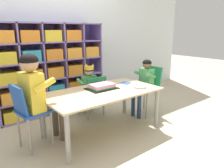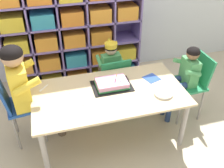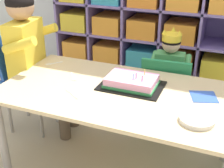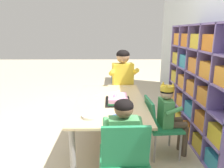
% 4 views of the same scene
% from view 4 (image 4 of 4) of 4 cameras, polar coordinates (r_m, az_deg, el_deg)
% --- Properties ---
extents(ground, '(16.00, 16.00, 0.00)m').
position_cam_4_polar(ground, '(2.62, -0.38, -16.07)').
color(ground, beige).
extents(storage_cubby_shelf, '(1.69, 0.38, 1.39)m').
position_cam_4_polar(storage_cubby_shelf, '(2.80, 23.25, -0.81)').
color(storage_cubby_shelf, '#7F6BB2').
rests_on(storage_cubby_shelf, ground).
extents(activity_table, '(1.43, 0.76, 0.56)m').
position_cam_4_polar(activity_table, '(2.41, -0.40, -5.84)').
color(activity_table, '#D1B789').
rests_on(activity_table, ground).
extents(classroom_chair_blue, '(0.39, 0.38, 0.63)m').
position_cam_4_polar(classroom_chair_blue, '(2.35, 12.45, -10.10)').
color(classroom_chair_blue, '#238451').
rests_on(classroom_chair_blue, ground).
extents(child_with_crown, '(0.31, 0.31, 0.81)m').
position_cam_4_polar(child_with_crown, '(2.34, 15.28, -6.99)').
color(child_with_crown, '#4C9E5B').
rests_on(child_with_crown, ground).
extents(classroom_chair_adult_side, '(0.38, 0.36, 0.75)m').
position_cam_4_polar(classroom_chair_adult_side, '(3.24, 2.74, -1.38)').
color(classroom_chair_adult_side, '#1E4CA8').
rests_on(classroom_chair_adult_side, ground).
extents(adult_helper_seated, '(0.45, 0.43, 1.06)m').
position_cam_4_polar(adult_helper_seated, '(3.08, 3.20, 1.63)').
color(adult_helper_seated, yellow).
rests_on(adult_helper_seated, ground).
extents(classroom_chair_guest_side, '(0.36, 0.35, 0.74)m').
position_cam_4_polar(classroom_chair_guest_side, '(1.58, 3.40, -19.04)').
color(classroom_chair_guest_side, '#238451').
rests_on(classroom_chair_guest_side, ground).
extents(guest_at_table_side, '(0.31, 0.30, 0.86)m').
position_cam_4_polar(guest_at_table_side, '(1.62, 3.06, -13.83)').
color(guest_at_table_side, '#4C9E5B').
rests_on(guest_at_table_side, ground).
extents(birthday_cake_on_tray, '(0.38, 0.27, 0.10)m').
position_cam_4_polar(birthday_cake_on_tray, '(2.34, 1.68, -4.12)').
color(birthday_cake_on_tray, black).
rests_on(birthday_cake_on_tray, activity_table).
extents(paper_plate_stack, '(0.18, 0.18, 0.02)m').
position_cam_4_polar(paper_plate_stack, '(1.95, -5.38, -8.45)').
color(paper_plate_stack, white).
rests_on(paper_plate_stack, activity_table).
extents(paper_napkin_square, '(0.18, 0.18, 0.00)m').
position_cam_4_polar(paper_napkin_square, '(1.95, 2.91, -8.73)').
color(paper_napkin_square, '#3356B7').
rests_on(paper_napkin_square, activity_table).
extents(fork_by_napkin, '(0.09, 0.11, 0.00)m').
position_cam_4_polar(fork_by_napkin, '(2.72, 0.97, -2.06)').
color(fork_by_napkin, white).
rests_on(fork_by_napkin, activity_table).
extents(fork_near_child_seat, '(0.12, 0.10, 0.00)m').
position_cam_4_polar(fork_near_child_seat, '(2.63, -3.32, -2.66)').
color(fork_near_child_seat, white).
rests_on(fork_near_child_seat, activity_table).
extents(fork_at_table_front_edge, '(0.09, 0.11, 0.00)m').
position_cam_4_polar(fork_at_table_front_edge, '(2.97, 3.87, -0.73)').
color(fork_at_table_front_edge, white).
rests_on(fork_at_table_front_edge, activity_table).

